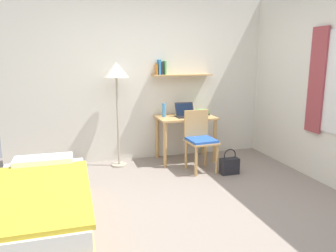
{
  "coord_description": "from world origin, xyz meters",
  "views": [
    {
      "loc": [
        -1.15,
        -3.13,
        1.66
      ],
      "look_at": [
        -0.07,
        0.51,
        0.85
      ],
      "focal_mm": 34.79,
      "sensor_mm": 36.0,
      "label": 1
    }
  ],
  "objects_px": {
    "standing_lamp": "(116,76)",
    "handbag": "(229,165)",
    "bed": "(40,209)",
    "desk": "(185,125)",
    "laptop": "(185,113)",
    "book_stack": "(203,112)",
    "water_bottle": "(164,110)",
    "desk_chair": "(200,138)"
  },
  "relations": [
    {
      "from": "standing_lamp",
      "to": "handbag",
      "type": "distance_m",
      "value": 2.1
    },
    {
      "from": "bed",
      "to": "standing_lamp",
      "type": "height_order",
      "value": "standing_lamp"
    },
    {
      "from": "desk",
      "to": "handbag",
      "type": "bearing_deg",
      "value": -63.84
    },
    {
      "from": "bed",
      "to": "laptop",
      "type": "xyz_separation_m",
      "value": [
        2.07,
        1.74,
        0.54
      ]
    },
    {
      "from": "laptop",
      "to": "book_stack",
      "type": "height_order",
      "value": "laptop"
    },
    {
      "from": "bed",
      "to": "desk",
      "type": "height_order",
      "value": "desk"
    },
    {
      "from": "laptop",
      "to": "water_bottle",
      "type": "distance_m",
      "value": 0.34
    },
    {
      "from": "handbag",
      "to": "bed",
      "type": "bearing_deg",
      "value": -159.12
    },
    {
      "from": "handbag",
      "to": "laptop",
      "type": "bearing_deg",
      "value": 116.84
    },
    {
      "from": "water_bottle",
      "to": "book_stack",
      "type": "height_order",
      "value": "water_bottle"
    },
    {
      "from": "bed",
      "to": "standing_lamp",
      "type": "bearing_deg",
      "value": 60.54
    },
    {
      "from": "desk",
      "to": "laptop",
      "type": "relative_size",
      "value": 2.94
    },
    {
      "from": "desk",
      "to": "desk_chair",
      "type": "height_order",
      "value": "desk_chair"
    },
    {
      "from": "book_stack",
      "to": "laptop",
      "type": "bearing_deg",
      "value": -168.26
    },
    {
      "from": "laptop",
      "to": "water_bottle",
      "type": "relative_size",
      "value": 1.42
    },
    {
      "from": "standing_lamp",
      "to": "laptop",
      "type": "distance_m",
      "value": 1.23
    },
    {
      "from": "standing_lamp",
      "to": "handbag",
      "type": "xyz_separation_m",
      "value": [
        1.48,
        -0.82,
        -1.25
      ]
    },
    {
      "from": "bed",
      "to": "standing_lamp",
      "type": "xyz_separation_m",
      "value": [
        1.0,
        1.77,
        1.14
      ]
    },
    {
      "from": "standing_lamp",
      "to": "water_bottle",
      "type": "xyz_separation_m",
      "value": [
        0.74,
        0.04,
        -0.55
      ]
    },
    {
      "from": "water_bottle",
      "to": "desk",
      "type": "bearing_deg",
      "value": -9.43
    },
    {
      "from": "handbag",
      "to": "water_bottle",
      "type": "bearing_deg",
      "value": 130.62
    },
    {
      "from": "water_bottle",
      "to": "book_stack",
      "type": "relative_size",
      "value": 1.01
    },
    {
      "from": "standing_lamp",
      "to": "laptop",
      "type": "height_order",
      "value": "standing_lamp"
    },
    {
      "from": "standing_lamp",
      "to": "desk",
      "type": "bearing_deg",
      "value": -1.12
    },
    {
      "from": "standing_lamp",
      "to": "handbag",
      "type": "height_order",
      "value": "standing_lamp"
    },
    {
      "from": "desk_chair",
      "to": "book_stack",
      "type": "relative_size",
      "value": 4.09
    },
    {
      "from": "desk",
      "to": "laptop",
      "type": "bearing_deg",
      "value": -149.0
    },
    {
      "from": "standing_lamp",
      "to": "handbag",
      "type": "relative_size",
      "value": 4.23
    },
    {
      "from": "book_stack",
      "to": "handbag",
      "type": "relative_size",
      "value": 0.58
    },
    {
      "from": "handbag",
      "to": "book_stack",
      "type": "bearing_deg",
      "value": 94.94
    },
    {
      "from": "water_bottle",
      "to": "laptop",
      "type": "bearing_deg",
      "value": -10.58
    },
    {
      "from": "water_bottle",
      "to": "book_stack",
      "type": "distance_m",
      "value": 0.67
    },
    {
      "from": "desk_chair",
      "to": "handbag",
      "type": "relative_size",
      "value": 2.37
    },
    {
      "from": "desk_chair",
      "to": "laptop",
      "type": "height_order",
      "value": "laptop"
    },
    {
      "from": "laptop",
      "to": "handbag",
      "type": "relative_size",
      "value": 0.83
    },
    {
      "from": "water_bottle",
      "to": "desk_chair",
      "type": "bearing_deg",
      "value": -55.84
    },
    {
      "from": "desk",
      "to": "desk_chair",
      "type": "xyz_separation_m",
      "value": [
        0.04,
        -0.51,
        -0.09
      ]
    },
    {
      "from": "bed",
      "to": "desk",
      "type": "distance_m",
      "value": 2.74
    },
    {
      "from": "desk",
      "to": "water_bottle",
      "type": "relative_size",
      "value": 4.19
    },
    {
      "from": "standing_lamp",
      "to": "laptop",
      "type": "bearing_deg",
      "value": -1.42
    },
    {
      "from": "laptop",
      "to": "water_bottle",
      "type": "height_order",
      "value": "laptop"
    },
    {
      "from": "desk",
      "to": "handbag",
      "type": "distance_m",
      "value": 1.0
    }
  ]
}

